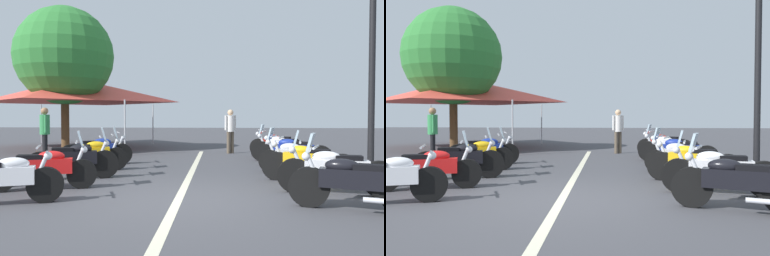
{
  "view_description": "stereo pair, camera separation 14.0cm",
  "coord_description": "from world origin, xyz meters",
  "views": [
    {
      "loc": [
        -6.77,
        -0.72,
        1.51
      ],
      "look_at": [
        3.55,
        0.0,
        1.17
      ],
      "focal_mm": 35.98,
      "sensor_mm": 36.0,
      "label": 1
    },
    {
      "loc": [
        -6.77,
        -0.86,
        1.51
      ],
      "look_at": [
        3.55,
        0.0,
        1.17
      ],
      "focal_mm": 35.98,
      "sensor_mm": 36.0,
      "label": 2
    }
  ],
  "objects": [
    {
      "name": "roadside_tree_0",
      "position": [
        8.43,
        5.51,
        3.9
      ],
      "size": [
        3.94,
        3.94,
        5.88
      ],
      "color": "brown",
      "rests_on": "ground_plane"
    },
    {
      "name": "bystander_1",
      "position": [
        8.54,
        -1.18,
        1.02
      ],
      "size": [
        0.33,
        0.46,
        1.74
      ],
      "rotation": [
        0.0,
        0.0,
        0.59
      ],
      "color": "brown",
      "rests_on": "ground_plane"
    },
    {
      "name": "ground_plane",
      "position": [
        0.0,
        0.0,
        0.0
      ],
      "size": [
        80.0,
        80.0,
        0.0
      ],
      "primitive_type": "plane",
      "color": "#424247"
    },
    {
      "name": "lane_centre_stripe",
      "position": [
        2.7,
        0.0,
        0.0
      ],
      "size": [
        13.04,
        0.16,
        0.01
      ],
      "primitive_type": "cube",
      "color": "beige",
      "rests_on": "ground_plane"
    },
    {
      "name": "motorcycle_right_row_1",
      "position": [
        0.68,
        -2.92,
        0.48
      ],
      "size": [
        0.81,
        2.18,
        1.23
      ],
      "rotation": [
        0.0,
        0.0,
        1.36
      ],
      "color": "black",
      "rests_on": "ground_plane"
    },
    {
      "name": "motorcycle_right_row_3",
      "position": [
        3.27,
        -2.7,
        0.46
      ],
      "size": [
        0.98,
        1.91,
        1.19
      ],
      "rotation": [
        0.0,
        0.0,
        1.19
      ],
      "color": "black",
      "rests_on": "ground_plane"
    },
    {
      "name": "motorcycle_left_row_3",
      "position": [
        3.4,
        2.76,
        0.46
      ],
      "size": [
        0.9,
        2.0,
        1.2
      ],
      "rotation": [
        0.0,
        0.0,
        -1.24
      ],
      "color": "black",
      "rests_on": "ground_plane"
    },
    {
      "name": "motorcycle_right_row_2",
      "position": [
        2.03,
        -2.72,
        0.47
      ],
      "size": [
        0.95,
        2.04,
        1.01
      ],
      "rotation": [
        0.0,
        0.0,
        1.23
      ],
      "color": "black",
      "rests_on": "ground_plane"
    },
    {
      "name": "motorcycle_right_row_5",
      "position": [
        5.88,
        -2.77,
        0.47
      ],
      "size": [
        0.89,
        2.03,
        1.22
      ],
      "rotation": [
        0.0,
        0.0,
        1.28
      ],
      "color": "black",
      "rests_on": "ground_plane"
    },
    {
      "name": "motorcycle_left_row_0",
      "position": [
        -0.58,
        2.9,
        0.45
      ],
      "size": [
        0.92,
        1.92,
        0.99
      ],
      "rotation": [
        0.0,
        0.0,
        -1.21
      ],
      "color": "black",
      "rests_on": "ground_plane"
    },
    {
      "name": "bystander_3",
      "position": [
        5.6,
        5.04,
        1.04
      ],
      "size": [
        0.46,
        0.32,
        1.77
      ],
      "rotation": [
        0.0,
        0.0,
        2.13
      ],
      "color": "black",
      "rests_on": "ground_plane"
    },
    {
      "name": "motorcycle_right_row_6",
      "position": [
        7.19,
        -2.8,
        0.46
      ],
      "size": [
        0.99,
        1.93,
        1.01
      ],
      "rotation": [
        0.0,
        0.0,
        1.17
      ],
      "color": "black",
      "rests_on": "ground_plane"
    },
    {
      "name": "street_lamp_twin_globe",
      "position": [
        2.14,
        -4.15,
        3.69
      ],
      "size": [
        0.32,
        1.22,
        5.49
      ],
      "color": "black",
      "rests_on": "ground_plane"
    },
    {
      "name": "event_tent",
      "position": [
        10.44,
        5.85,
        2.65
      ],
      "size": [
        6.81,
        6.81,
        3.2
      ],
      "color": "#E54C3F",
      "rests_on": "ground_plane"
    },
    {
      "name": "motorcycle_left_row_2",
      "position": [
        2.03,
        2.68,
        0.48
      ],
      "size": [
        0.93,
        2.05,
        1.23
      ],
      "rotation": [
        0.0,
        0.0,
        -1.23
      ],
      "color": "black",
      "rests_on": "ground_plane"
    },
    {
      "name": "traffic_cone_1",
      "position": [
        2.59,
        3.87,
        0.29
      ],
      "size": [
        0.36,
        0.36,
        0.61
      ],
      "color": "orange",
      "rests_on": "ground_plane"
    },
    {
      "name": "motorcycle_right_row_0",
      "position": [
        -0.59,
        -2.82,
        0.47
      ],
      "size": [
        0.95,
        1.95,
        1.22
      ],
      "rotation": [
        0.0,
        0.0,
        1.21
      ],
      "color": "black",
      "rests_on": "ground_plane"
    },
    {
      "name": "motorcycle_right_row_4",
      "position": [
        4.55,
        -2.87,
        0.46
      ],
      "size": [
        0.94,
        2.08,
        1.01
      ],
      "rotation": [
        0.0,
        0.0,
        1.25
      ],
      "color": "black",
      "rests_on": "ground_plane"
    },
    {
      "name": "motorcycle_left_row_1",
      "position": [
        0.71,
        2.8,
        0.46
      ],
      "size": [
        0.94,
        2.07,
        1.19
      ],
      "rotation": [
        0.0,
        0.0,
        -1.24
      ],
      "color": "black",
      "rests_on": "ground_plane"
    },
    {
      "name": "motorcycle_left_row_4",
      "position": [
        4.64,
        2.97,
        0.46
      ],
      "size": [
        0.99,
        2.06,
        1.0
      ],
      "rotation": [
        0.0,
        0.0,
        -1.2
      ],
      "color": "black",
      "rests_on": "ground_plane"
    }
  ]
}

